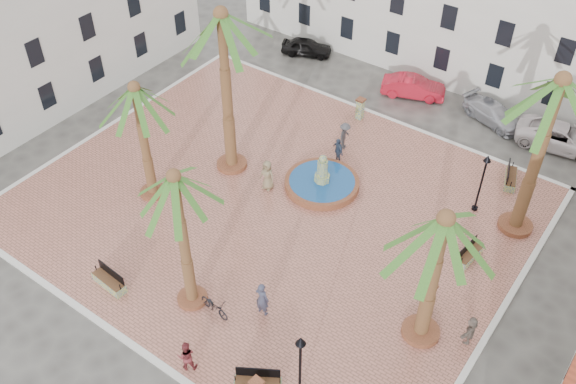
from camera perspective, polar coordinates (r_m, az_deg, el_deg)
name	(u,v)px	position (r m, az deg, el deg)	size (l,w,h in m)	color
ground	(273,207)	(35.43, -1.31, -1.31)	(120.00, 120.00, 0.00)	#56544F
plaza	(273,206)	(35.38, -1.31, -1.22)	(26.00, 22.00, 0.15)	#B66E5C
kerb_n	(374,113)	(42.73, 7.62, 6.94)	(26.30, 0.30, 0.16)	silver
kerb_s	(126,341)	(30.33, -14.18, -12.70)	(26.30, 0.30, 0.16)	silver
kerb_e	(498,317)	(31.76, 18.16, -10.51)	(0.30, 22.30, 0.16)	silver
kerb_w	(111,125)	(42.81, -15.46, 5.75)	(0.30, 22.30, 0.16)	silver
building_west	(31,29)	(44.74, -21.87, 13.33)	(6.40, 24.40, 10.00)	silver
fountain	(322,182)	(36.35, 3.03, 0.89)	(4.25, 4.25, 2.19)	brown
palm_nw	(222,32)	(33.30, -5.88, 13.93)	(5.76, 5.76, 10.03)	brown
palm_sw	(136,101)	(33.13, -13.32, 7.90)	(4.74, 4.74, 7.29)	brown
palm_s	(176,191)	(26.22, -9.93, 0.06)	(4.65, 4.65, 7.97)	brown
palm_e	(442,235)	(25.53, 13.56, -3.75)	(5.61, 5.61, 7.55)	brown
palm_ne	(557,99)	(31.38, 22.78, 7.65)	(5.82, 5.82, 9.45)	brown
bench_s	(109,281)	(32.27, -15.60, -7.66)	(1.99, 0.74, 1.03)	gray
bench_se	(258,383)	(27.85, -2.70, -16.63)	(2.00, 1.55, 1.04)	gray
bench_e	(469,255)	(33.54, 15.82, -5.42)	(0.77, 1.85, 0.95)	gray
bench_ne	(510,178)	(38.71, 19.16, 1.17)	(1.15, 2.03, 1.02)	gray
lamppost_s	(300,357)	(25.68, 1.10, -14.46)	(0.43, 0.43, 3.92)	black
lamppost_e	(484,174)	(34.92, 17.00, 1.58)	(0.40, 0.40, 3.73)	black
bollard_n	(360,108)	(41.63, 6.43, 7.40)	(0.53, 0.53, 1.46)	gray
bollard_e	(429,296)	(30.62, 12.41, -8.98)	(0.63, 0.63, 1.49)	gray
cyclist_a	(262,299)	(29.56, -2.31, -9.47)	(0.72, 0.47, 1.96)	#373A50
bicycle_a	(214,306)	(30.14, -6.56, -10.03)	(0.61, 1.76, 0.92)	black
cyclist_b	(186,356)	(28.26, -9.03, -14.18)	(0.80, 0.62, 1.64)	maroon
pedestrian_fountain_a	(267,175)	(35.78, -1.84, 1.51)	(0.92, 0.60, 1.89)	#7F6F50
pedestrian_fountain_b	(338,150)	(37.78, 4.45, 3.70)	(0.99, 0.41, 1.69)	#344158
pedestrian_north	(345,136)	(38.91, 5.07, 5.01)	(1.14, 0.65, 1.76)	#424247
pedestrian_east	(471,330)	(29.86, 15.94, -11.70)	(1.41, 0.45, 1.52)	slate
car_black	(307,47)	(48.78, 1.66, 12.77)	(1.49, 3.69, 1.26)	black
car_red	(413,87)	(44.68, 11.09, 9.15)	(1.49, 4.26, 1.41)	red
car_silver	(493,113)	(43.43, 17.80, 6.66)	(1.76, 4.33, 1.26)	#B5B6BF
car_white	(562,137)	(42.54, 23.17, 4.53)	(2.50, 5.43, 1.51)	white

